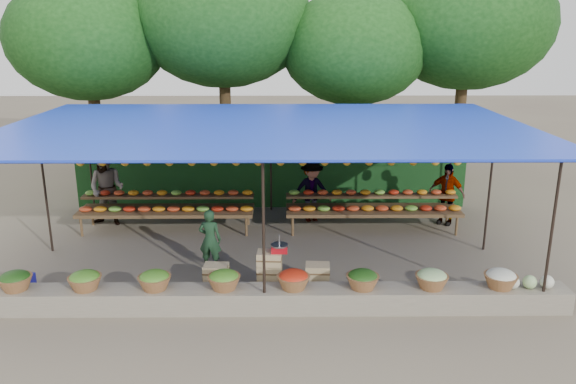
{
  "coord_description": "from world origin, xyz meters",
  "views": [
    {
      "loc": [
        0.33,
        -11.63,
        4.74
      ],
      "look_at": [
        0.43,
        0.2,
        1.29
      ],
      "focal_mm": 35.0,
      "sensor_mm": 36.0,
      "label": 1
    }
  ],
  "objects_px": {
    "blue_crate_back": "(21,281)",
    "vendor_seated": "(210,239)",
    "crate_counter": "(268,275)",
    "weighing_scale": "(279,248)"
  },
  "relations": [
    {
      "from": "crate_counter",
      "to": "weighing_scale",
      "type": "xyz_separation_m",
      "value": [
        0.21,
        0.0,
        0.54
      ]
    },
    {
      "from": "crate_counter",
      "to": "weighing_scale",
      "type": "relative_size",
      "value": 7.09
    },
    {
      "from": "crate_counter",
      "to": "blue_crate_back",
      "type": "height_order",
      "value": "crate_counter"
    },
    {
      "from": "crate_counter",
      "to": "vendor_seated",
      "type": "distance_m",
      "value": 1.59
    },
    {
      "from": "crate_counter",
      "to": "blue_crate_back",
      "type": "bearing_deg",
      "value": 178.44
    },
    {
      "from": "blue_crate_back",
      "to": "crate_counter",
      "type": "bearing_deg",
      "value": 11.52
    },
    {
      "from": "vendor_seated",
      "to": "blue_crate_back",
      "type": "distance_m",
      "value": 3.64
    },
    {
      "from": "weighing_scale",
      "to": "vendor_seated",
      "type": "distance_m",
      "value": 1.74
    },
    {
      "from": "blue_crate_back",
      "to": "vendor_seated",
      "type": "bearing_deg",
      "value": 26.87
    },
    {
      "from": "vendor_seated",
      "to": "crate_counter",
      "type": "bearing_deg",
      "value": 149.15
    }
  ]
}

